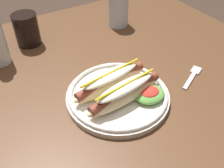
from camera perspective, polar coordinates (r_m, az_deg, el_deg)
name	(u,v)px	position (r m, az deg, el deg)	size (l,w,h in m)	color
dining_table	(93,101)	(0.84, -4.31, -3.70)	(1.23, 0.96, 0.74)	#51331E
hot_dog_plate	(119,92)	(0.68, 1.62, -1.71)	(0.28, 0.28, 0.08)	silver
fork	(193,76)	(0.81, 17.49, 1.78)	(0.12, 0.07, 0.00)	silver
soda_cup	(27,29)	(0.95, -18.44, 11.43)	(0.08, 0.08, 0.11)	black
water_cup	(118,11)	(1.02, 1.41, 15.99)	(0.08, 0.08, 0.12)	silver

